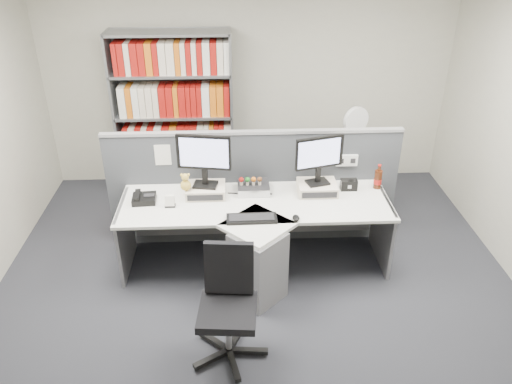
{
  "coord_description": "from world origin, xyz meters",
  "views": [
    {
      "loc": [
        -0.19,
        -3.38,
        3.16
      ],
      "look_at": [
        0.0,
        0.65,
        0.92
      ],
      "focal_mm": 35.51,
      "sensor_mm": 36.0,
      "label": 1
    }
  ],
  "objects_px": {
    "monitor_right": "(319,156)",
    "desk_fan": "(355,124)",
    "monitor_left": "(204,156)",
    "speaker": "(349,185)",
    "desk": "(256,238)",
    "desk_phone": "(144,198)",
    "cola_bottle": "(378,179)",
    "filing_cabinet": "(350,177)",
    "keyboard": "(252,218)",
    "desk_calendar": "(170,202)",
    "office_chair": "(228,301)",
    "desktop_pc": "(253,188)",
    "mouse": "(296,218)",
    "shelving_unit": "(175,118)"
  },
  "relations": [
    {
      "from": "monitor_right",
      "to": "speaker",
      "type": "xyz_separation_m",
      "value": [
        0.32,
        0.04,
        -0.34
      ]
    },
    {
      "from": "speaker",
      "to": "monitor_left",
      "type": "bearing_deg",
      "value": -178.36
    },
    {
      "from": "desk",
      "to": "speaker",
      "type": "relative_size",
      "value": 15.97
    },
    {
      "from": "speaker",
      "to": "desk_fan",
      "type": "bearing_deg",
      "value": 75.32
    },
    {
      "from": "desktop_pc",
      "to": "desk_phone",
      "type": "bearing_deg",
      "value": -171.71
    },
    {
      "from": "desk_phone",
      "to": "cola_bottle",
      "type": "distance_m",
      "value": 2.31
    },
    {
      "from": "desk_calendar",
      "to": "cola_bottle",
      "type": "bearing_deg",
      "value": 7.55
    },
    {
      "from": "desk_calendar",
      "to": "speaker",
      "type": "distance_m",
      "value": 1.77
    },
    {
      "from": "desk",
      "to": "monitor_right",
      "type": "relative_size",
      "value": 5.3
    },
    {
      "from": "desktop_pc",
      "to": "desk_fan",
      "type": "distance_m",
      "value": 1.57
    },
    {
      "from": "monitor_left",
      "to": "cola_bottle",
      "type": "height_order",
      "value": "monitor_left"
    },
    {
      "from": "monitor_left",
      "to": "filing_cabinet",
      "type": "distance_m",
      "value": 2.11
    },
    {
      "from": "monitor_left",
      "to": "speaker",
      "type": "distance_m",
      "value": 1.47
    },
    {
      "from": "desk_calendar",
      "to": "monitor_right",
      "type": "bearing_deg",
      "value": 8.38
    },
    {
      "from": "desktop_pc",
      "to": "desk_fan",
      "type": "height_order",
      "value": "desk_fan"
    },
    {
      "from": "desk_phone",
      "to": "office_chair",
      "type": "bearing_deg",
      "value": -56.22
    },
    {
      "from": "monitor_left",
      "to": "monitor_right",
      "type": "distance_m",
      "value": 1.1
    },
    {
      "from": "desk",
      "to": "desk_calendar",
      "type": "relative_size",
      "value": 22.08
    },
    {
      "from": "desktop_pc",
      "to": "desk_calendar",
      "type": "xyz_separation_m",
      "value": [
        -0.8,
        -0.26,
        0.01
      ]
    },
    {
      "from": "desk_phone",
      "to": "office_chair",
      "type": "relative_size",
      "value": 0.25
    },
    {
      "from": "desk_calendar",
      "to": "office_chair",
      "type": "height_order",
      "value": "office_chair"
    },
    {
      "from": "monitor_right",
      "to": "mouse",
      "type": "relative_size",
      "value": 4.77
    },
    {
      "from": "filing_cabinet",
      "to": "desktop_pc",
      "type": "bearing_deg",
      "value": -141.23
    },
    {
      "from": "monitor_left",
      "to": "desktop_pc",
      "type": "xyz_separation_m",
      "value": [
        0.47,
        0.05,
        -0.37
      ]
    },
    {
      "from": "mouse",
      "to": "desk_fan",
      "type": "height_order",
      "value": "desk_fan"
    },
    {
      "from": "monitor_right",
      "to": "keyboard",
      "type": "xyz_separation_m",
      "value": [
        -0.67,
        -0.48,
        -0.38
      ]
    },
    {
      "from": "speaker",
      "to": "shelving_unit",
      "type": "bearing_deg",
      "value": 142.33
    },
    {
      "from": "mouse",
      "to": "office_chair",
      "type": "height_order",
      "value": "office_chair"
    },
    {
      "from": "desk_phone",
      "to": "filing_cabinet",
      "type": "height_order",
      "value": "desk_phone"
    },
    {
      "from": "filing_cabinet",
      "to": "monitor_left",
      "type": "bearing_deg",
      "value": -148.81
    },
    {
      "from": "monitor_left",
      "to": "speaker",
      "type": "bearing_deg",
      "value": 1.64
    },
    {
      "from": "desk_calendar",
      "to": "office_chair",
      "type": "relative_size",
      "value": 0.13
    },
    {
      "from": "filing_cabinet",
      "to": "office_chair",
      "type": "bearing_deg",
      "value": -122.14
    },
    {
      "from": "desk_phone",
      "to": "shelving_unit",
      "type": "distance_m",
      "value": 1.6
    },
    {
      "from": "keyboard",
      "to": "desk_fan",
      "type": "bearing_deg",
      "value": 50.29
    },
    {
      "from": "desktop_pc",
      "to": "filing_cabinet",
      "type": "xyz_separation_m",
      "value": [
        1.21,
        0.97,
        -0.41
      ]
    },
    {
      "from": "filing_cabinet",
      "to": "office_chair",
      "type": "xyz_separation_m",
      "value": [
        -1.46,
        -2.33,
        0.15
      ]
    },
    {
      "from": "mouse",
      "to": "office_chair",
      "type": "distance_m",
      "value": 1.05
    },
    {
      "from": "desk_calendar",
      "to": "office_chair",
      "type": "xyz_separation_m",
      "value": [
        0.54,
        -1.1,
        -0.27
      ]
    },
    {
      "from": "monitor_left",
      "to": "office_chair",
      "type": "xyz_separation_m",
      "value": [
        0.22,
        -1.31,
        -0.64
      ]
    },
    {
      "from": "desk",
      "to": "desktop_pc",
      "type": "bearing_deg",
      "value": 90.99
    },
    {
      "from": "desk",
      "to": "desk_phone",
      "type": "height_order",
      "value": "desk_phone"
    },
    {
      "from": "speaker",
      "to": "desk_calendar",
      "type": "bearing_deg",
      "value": -171.84
    },
    {
      "from": "desk_calendar",
      "to": "cola_bottle",
      "type": "xyz_separation_m",
      "value": [
        2.05,
        0.27,
        0.05
      ]
    },
    {
      "from": "filing_cabinet",
      "to": "keyboard",
      "type": "bearing_deg",
      "value": -129.71
    },
    {
      "from": "monitor_left",
      "to": "desk_phone",
      "type": "bearing_deg",
      "value": -169.6
    },
    {
      "from": "keyboard",
      "to": "shelving_unit",
      "type": "height_order",
      "value": "shelving_unit"
    },
    {
      "from": "desk_fan",
      "to": "desktop_pc",
      "type": "bearing_deg",
      "value": -141.23
    },
    {
      "from": "monitor_right",
      "to": "desk_fan",
      "type": "height_order",
      "value": "monitor_right"
    },
    {
      "from": "monitor_right",
      "to": "filing_cabinet",
      "type": "xyz_separation_m",
      "value": [
        0.58,
        1.02,
        -0.76
      ]
    }
  ]
}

